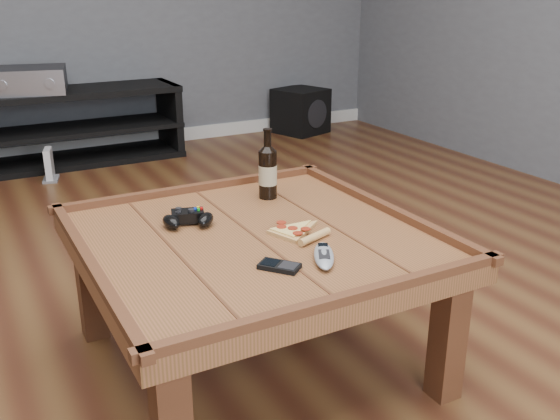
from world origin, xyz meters
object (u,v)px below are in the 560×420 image
beer_bottle (268,170)px  game_console (49,166)px  coffee_table (254,253)px  media_console (75,127)px  game_controller (188,218)px  smartphone (279,266)px  subwoofer (301,111)px  av_receiver (29,80)px  remote_control (324,256)px  pizza_slice (296,232)px

beer_bottle → game_console: bearing=101.9°
coffee_table → beer_bottle: (0.20, 0.29, 0.16)m
media_console → game_console: size_ratio=6.94×
beer_bottle → game_controller: (-0.34, -0.12, -0.08)m
media_console → smartphone: 3.00m
media_console → smartphone: bearing=-90.8°
media_console → subwoofer: (1.80, 0.05, -0.07)m
coffee_table → av_receiver: av_receiver is taller
game_controller → remote_control: (0.24, -0.42, -0.01)m
media_console → beer_bottle: beer_bottle is taller
game_controller → smartphone: size_ratio=1.43×
beer_bottle → game_controller: beer_bottle is taller
av_receiver → coffee_table: bearing=-72.0°
subwoofer → pizza_slice: bearing=-138.5°
pizza_slice → subwoofer: (1.68, 2.85, -0.28)m
av_receiver → subwoofer: av_receiver is taller
smartphone → subwoofer: size_ratio=0.27×
game_controller → coffee_table: bearing=-32.9°
beer_bottle → av_receiver: size_ratio=0.47×
av_receiver → pizza_slice: bearing=-69.7°
game_controller → subwoofer: 3.28m
game_controller → game_console: size_ratio=0.85×
smartphone → game_console: bearing=55.2°
remote_control → av_receiver: (-0.35, 3.00, 0.12)m
subwoofer → coffee_table: bearing=-140.7°
smartphone → game_console: 2.68m
game_controller → subwoofer: (1.94, 2.63, -0.29)m
pizza_slice → smartphone: bearing=-149.6°
game_controller → game_console: 2.27m
media_console → av_receiver: 0.42m
pizza_slice → subwoofer: bearing=40.0°
game_controller → game_console: bearing=109.6°
pizza_slice → game_console: bearing=78.9°
subwoofer → media_console: bearing=163.6°
remote_control → subwoofer: remote_control is taller
coffee_table → remote_control: bearing=-70.0°
game_controller → media_console: bearing=103.9°
pizza_slice → av_receiver: 2.83m
media_console → smartphone: size_ratio=11.58×
smartphone → pizza_slice: bearing=10.7°
smartphone → coffee_table: bearing=41.1°
coffee_table → smartphone: bearing=-99.8°
smartphone → remote_control: size_ratio=0.66×
game_console → media_console: bearing=69.8°
media_console → beer_bottle: size_ratio=5.63×
beer_bottle → av_receiver: bearing=100.6°
coffee_table → av_receiver: size_ratio=1.96×
remote_control → subwoofer: bearing=89.8°
game_controller → remote_control: bearing=-43.8°
subwoofer → beer_bottle: bearing=-140.5°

